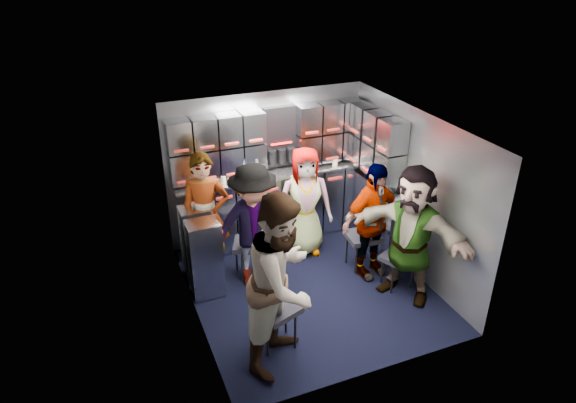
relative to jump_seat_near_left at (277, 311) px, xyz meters
name	(u,v)px	position (x,y,z in m)	size (l,w,h in m)	color
floor	(309,288)	(0.72, 0.77, -0.44)	(3.00, 3.00, 0.00)	black
wall_back	(266,166)	(0.72, 2.27, 0.61)	(2.80, 0.04, 2.10)	#8E949B
wall_left	(190,237)	(-0.68, 0.77, 0.61)	(0.04, 3.00, 2.10)	#8E949B
wall_right	(414,193)	(2.12, 0.77, 0.61)	(0.04, 3.00, 2.10)	#8E949B
ceiling	(313,126)	(0.72, 0.77, 1.66)	(2.80, 3.00, 0.02)	silver
cart_bank_back	(272,208)	(0.72, 2.06, 0.06)	(2.68, 0.38, 0.99)	#A5ACB6
cart_bank_left	(201,251)	(-0.47, 1.33, 0.06)	(0.38, 0.76, 0.99)	#A5ACB6
counter	(272,174)	(0.72, 2.06, 0.58)	(2.68, 0.42, 0.03)	#B7B9BE
locker_bank_back	(270,140)	(0.72, 2.12, 1.05)	(2.68, 0.28, 0.82)	#A5ACB6
locker_bank_right	(377,143)	(1.97, 1.47, 1.05)	(0.28, 1.00, 0.82)	#A5ACB6
right_cabinet	(375,213)	(1.97, 1.37, 0.06)	(0.28, 1.20, 1.00)	#A5ACB6
coffee_niche	(281,138)	(0.90, 2.18, 1.03)	(0.46, 0.16, 0.84)	black
red_latch_strip	(277,189)	(0.72, 1.86, 0.44)	(2.60, 0.02, 0.03)	#B2241B
jump_seat_near_left	(277,311)	(0.00, 0.00, 0.00)	(0.53, 0.51, 0.49)	black
jump_seat_mid_left	(250,246)	(0.15, 1.33, -0.02)	(0.52, 0.51, 0.48)	black
jump_seat_center	(299,217)	(1.01, 1.78, -0.01)	(0.44, 0.42, 0.49)	black
jump_seat_mid_right	(363,238)	(1.55, 0.96, -0.01)	(0.44, 0.42, 0.48)	black
jump_seat_near_right	(398,259)	(1.75, 0.42, -0.05)	(0.48, 0.47, 0.44)	black
attendant_standing	(206,216)	(-0.33, 1.58, 0.38)	(0.60, 0.39, 1.64)	black
attendant_arc_a	(283,281)	(0.00, -0.18, 0.50)	(0.91, 0.71, 1.87)	black
attendant_arc_b	(254,226)	(0.15, 1.15, 0.36)	(1.03, 0.59, 1.60)	black
attendant_arc_c	(304,202)	(1.01, 1.60, 0.32)	(0.74, 0.48, 1.51)	black
attendant_arc_d	(372,221)	(1.55, 0.78, 0.33)	(0.90, 0.37, 1.53)	black
attendant_arc_e	(411,234)	(1.75, 0.24, 0.41)	(1.56, 0.50, 1.69)	black
bottle_left	(244,170)	(0.31, 2.01, 0.72)	(0.07, 0.07, 0.26)	white
bottle_mid	(256,168)	(0.49, 2.01, 0.73)	(0.07, 0.07, 0.27)	white
bottle_right	(300,162)	(1.12, 2.01, 0.71)	(0.06, 0.06, 0.23)	white
cup_left	(223,179)	(0.02, 2.00, 0.64)	(0.08, 0.08, 0.10)	beige
cup_right	(335,161)	(1.65, 2.00, 0.64)	(0.08, 0.08, 0.10)	beige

